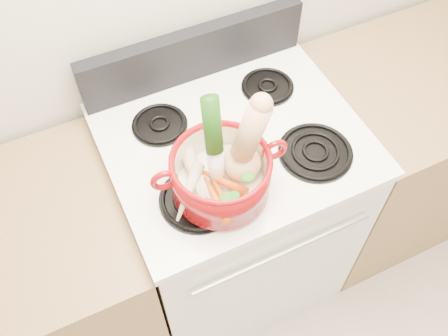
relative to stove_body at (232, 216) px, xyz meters
name	(u,v)px	position (x,y,z in m)	size (l,w,h in m)	color
stove_body	(232,216)	(0.00, 0.00, 0.00)	(0.76, 0.65, 0.92)	silver
cooktop	(234,140)	(0.00, 0.00, 0.47)	(0.78, 0.67, 0.03)	white
control_backsplash	(194,54)	(0.00, 0.30, 0.58)	(0.76, 0.05, 0.18)	black
oven_handle	(284,253)	(0.00, -0.34, 0.32)	(0.02, 0.02, 0.60)	silver
burner_front_left	(199,198)	(-0.19, -0.16, 0.50)	(0.22, 0.22, 0.02)	black
burner_front_right	(316,151)	(0.19, -0.16, 0.50)	(0.22, 0.22, 0.02)	black
burner_back_left	(160,124)	(-0.19, 0.14, 0.50)	(0.17, 0.17, 0.02)	black
burner_back_right	(268,86)	(0.19, 0.14, 0.50)	(0.17, 0.17, 0.02)	black
dutch_oven	(221,175)	(-0.12, -0.16, 0.57)	(0.27, 0.27, 0.13)	maroon
pot_handle_left	(164,180)	(-0.27, -0.14, 0.62)	(0.08, 0.08, 0.02)	maroon
pot_handle_right	(275,150)	(0.03, -0.18, 0.62)	(0.08, 0.08, 0.02)	maroon
squash	(245,144)	(-0.05, -0.16, 0.67)	(0.11, 0.11, 0.27)	tan
leek	(216,145)	(-0.13, -0.15, 0.69)	(0.05, 0.05, 0.31)	white
ginger	(221,156)	(-0.09, -0.09, 0.56)	(0.08, 0.06, 0.04)	tan
parsnip_0	(201,181)	(-0.17, -0.15, 0.56)	(0.04, 0.04, 0.22)	beige
parsnip_1	(197,182)	(-0.19, -0.15, 0.56)	(0.04, 0.04, 0.18)	beige
parsnip_2	(194,171)	(-0.18, -0.12, 0.57)	(0.04, 0.04, 0.18)	beige
parsnip_3	(188,191)	(-0.22, -0.17, 0.57)	(0.04, 0.04, 0.17)	beige
carrot_0	(221,194)	(-0.14, -0.21, 0.55)	(0.03, 0.03, 0.14)	#C15909
carrot_1	(216,200)	(-0.16, -0.22, 0.56)	(0.03, 0.03, 0.15)	#DA410A
carrot_2	(221,181)	(-0.13, -0.17, 0.57)	(0.03, 0.03, 0.16)	red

